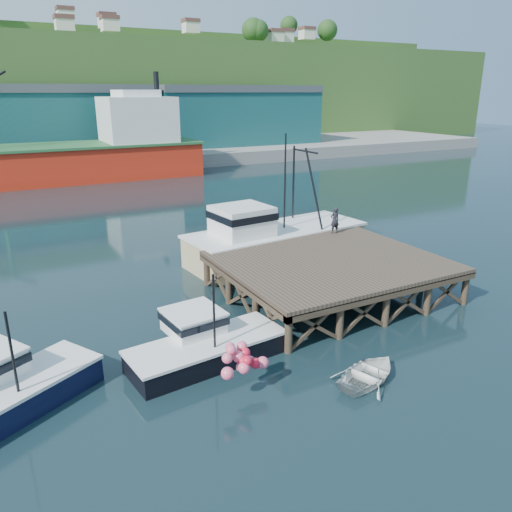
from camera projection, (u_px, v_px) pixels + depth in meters
ground at (245, 313)px, 26.58m from camera, size 300.00×300.00×0.00m
wharf at (333, 263)px, 28.28m from camera, size 12.00×10.00×2.62m
far_quay at (58, 154)px, 84.82m from camera, size 160.00×40.00×2.00m
warehouse_mid at (59, 122)px, 78.91m from camera, size 28.00×16.00×9.00m
warehouse_right at (230, 118)px, 92.36m from camera, size 30.00×16.00×9.00m
cargo_ship at (9, 158)px, 61.90m from camera, size 55.50×10.00×13.75m
hillside at (33, 92)px, 106.77m from camera, size 220.00×50.00×22.00m
boat_navy at (4, 390)px, 18.26m from camera, size 7.06×5.46×4.21m
boat_black at (204, 343)px, 21.78m from camera, size 7.16×5.98×4.28m
trawler at (273, 235)px, 34.45m from camera, size 13.24×5.86×8.60m
dinghy at (369, 373)px, 20.26m from camera, size 3.83×3.24×0.68m
dockworker at (335, 220)px, 33.35m from camera, size 0.69×0.48×1.80m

